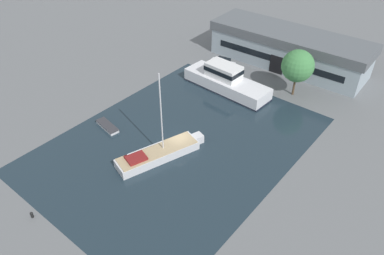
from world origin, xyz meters
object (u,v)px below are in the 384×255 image
Objects in this scene: small_dinghy at (107,126)px; motor_cruiser at (226,81)px; quay_tree_near_building at (298,66)px; parked_car at (222,63)px; sailboat_moored at (159,153)px; warehouse_building at (289,48)px.

motor_cruiser is at bearing -9.64° from small_dinghy.
motor_cruiser is at bearing -149.18° from quay_tree_near_building.
parked_car is 7.14m from motor_cruiser.
parked_car is 0.39× the size of sailboat_moored.
warehouse_building is at bearing 123.43° from quay_tree_near_building.
sailboat_moored is (7.64, -23.74, -0.19)m from parked_car.
warehouse_building is 11.56m from parked_car.
motor_cruiser reaches higher than parked_car.
motor_cruiser is at bearing -105.33° from warehouse_building.
sailboat_moored is at bearing -92.14° from warehouse_building.
quay_tree_near_building is 0.50× the size of motor_cruiser.
small_dinghy is (-1.88, -23.77, -0.61)m from parked_car.
parked_car is at bearing 125.94° from sailboat_moored.
motor_cruiser is (-3.30, -13.66, -1.50)m from warehouse_building.
quay_tree_near_building reaches higher than small_dinghy.
warehouse_building is at bearing 107.70° from sailboat_moored.
small_dinghy is at bearing -108.69° from warehouse_building.
quay_tree_near_building reaches higher than parked_car.
motor_cruiser is at bearing -149.95° from parked_car.
sailboat_moored is 2.75× the size of small_dinghy.
small_dinghy is at bearing 163.52° from motor_cruiser.
parked_car is (-13.40, 0.19, -3.97)m from quay_tree_near_building.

